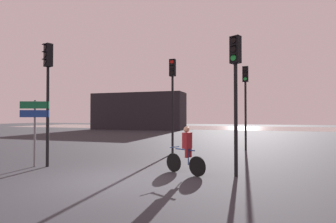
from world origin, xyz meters
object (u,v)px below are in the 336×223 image
object	(u,v)px
traffic_light_center	(173,89)
direction_sign_post	(35,121)
distant_building	(138,111)
traffic_light_far_right	(245,92)
traffic_light_near_left	(48,82)
cyclist	(186,150)
traffic_light_near_right	(236,79)

from	to	relation	value
traffic_light_center	direction_sign_post	distance (m)	6.73
distant_building	traffic_light_far_right	distance (m)	26.02
distant_building	traffic_light_near_left	world-z (taller)	distant_building
cyclist	direction_sign_post	bearing A→B (deg)	121.17
direction_sign_post	cyclist	xyz separation A→B (m)	(5.96, 0.51, -0.97)
traffic_light_far_right	cyclist	distance (m)	7.80
cyclist	traffic_light_near_left	bearing A→B (deg)	119.59
traffic_light_near_left	traffic_light_near_right	distance (m)	7.15
traffic_light_far_right	traffic_light_near_left	bearing A→B (deg)	50.70
traffic_light_far_right	traffic_light_near_right	bearing A→B (deg)	93.59
traffic_light_near_right	traffic_light_center	bearing A→B (deg)	-23.99
traffic_light_near_right	traffic_light_near_left	bearing A→B (deg)	31.68
traffic_light_center	traffic_light_near_left	xyz separation A→B (m)	(-3.65, -4.89, -0.11)
traffic_light_near_right	traffic_light_far_right	size ratio (longest dim) A/B	0.95
traffic_light_far_right	direction_sign_post	world-z (taller)	traffic_light_far_right
traffic_light_center	cyclist	size ratio (longest dim) A/B	3.08
traffic_light_center	traffic_light_near_left	size ratio (longest dim) A/B	1.04
traffic_light_near_right	cyclist	bearing A→B (deg)	34.64
distant_building	direction_sign_post	xyz separation A→B (m)	(8.22, -28.18, -0.94)
distant_building	traffic_light_near_right	xyz separation A→B (m)	(15.80, -27.47, 0.46)
traffic_light_center	traffic_light_near_right	bearing A→B (deg)	127.80
traffic_light_near_left	cyclist	xyz separation A→B (m)	(5.51, 0.32, -2.51)
traffic_light_far_right	cyclist	size ratio (longest dim) A/B	3.01
cyclist	traffic_light_near_right	bearing A→B (deg)	-56.59
distant_building	traffic_light_center	bearing A→B (deg)	-61.92
distant_building	traffic_light_near_right	world-z (taller)	distant_building
cyclist	distant_building	bearing A→B (deg)	53.43
traffic_light_center	traffic_light_near_right	distance (m)	5.59
direction_sign_post	traffic_light_far_right	bearing A→B (deg)	-156.99
distant_building	cyclist	size ratio (longest dim) A/B	8.68
traffic_light_near_right	cyclist	size ratio (longest dim) A/B	2.85
traffic_light_center	direction_sign_post	bearing A→B (deg)	50.38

